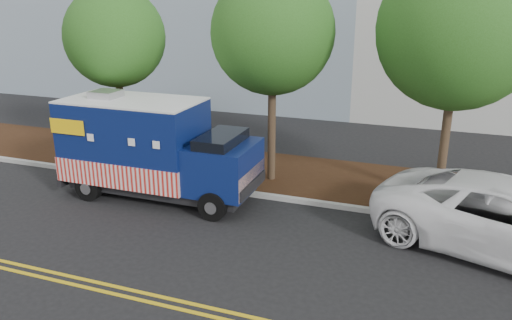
% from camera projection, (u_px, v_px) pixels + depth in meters
% --- Properties ---
extents(ground, '(120.00, 120.00, 0.00)m').
position_uv_depth(ground, '(211.00, 210.00, 14.79)').
color(ground, black).
rests_on(ground, ground).
extents(curb, '(120.00, 0.18, 0.15)m').
position_uv_depth(curb, '(229.00, 191.00, 16.02)').
color(curb, '#9E9E99').
rests_on(curb, ground).
extents(mulch_strip, '(120.00, 4.00, 0.15)m').
position_uv_depth(mulch_strip, '(252.00, 170.00, 17.89)').
color(mulch_strip, black).
rests_on(mulch_strip, ground).
extents(centerline_near, '(120.00, 0.10, 0.01)m').
position_uv_depth(centerline_near, '(124.00, 289.00, 10.83)').
color(centerline_near, gold).
rests_on(centerline_near, ground).
extents(centerline_far, '(120.00, 0.10, 0.01)m').
position_uv_depth(centerline_far, '(118.00, 295.00, 10.61)').
color(centerline_far, gold).
rests_on(centerline_far, ground).
extents(tree_a, '(3.53, 3.53, 6.41)m').
position_uv_depth(tree_a, '(115.00, 37.00, 17.55)').
color(tree_a, '#38281C').
rests_on(tree_a, ground).
extents(tree_b, '(3.86, 3.86, 6.88)m').
position_uv_depth(tree_b, '(273.00, 33.00, 15.37)').
color(tree_b, '#38281C').
rests_on(tree_b, ground).
extents(tree_c, '(4.53, 4.53, 7.43)m').
position_uv_depth(tree_c, '(459.00, 29.00, 13.78)').
color(tree_c, '#38281C').
rests_on(tree_c, ground).
extents(sign_post, '(0.06, 0.06, 2.40)m').
position_uv_depth(sign_post, '(97.00, 140.00, 17.57)').
color(sign_post, '#473828').
rests_on(sign_post, ground).
extents(food_truck, '(6.21, 2.41, 3.26)m').
position_uv_depth(food_truck, '(150.00, 151.00, 15.41)').
color(food_truck, black).
rests_on(food_truck, ground).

